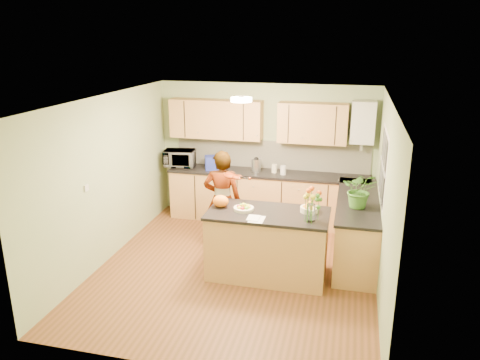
# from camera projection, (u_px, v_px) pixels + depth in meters

# --- Properties ---
(floor) EXTENTS (4.50, 4.50, 0.00)m
(floor) POSITION_uv_depth(u_px,v_px,m) (236.00, 268.00, 6.95)
(floor) COLOR brown
(floor) RESTS_ON ground
(ceiling) EXTENTS (4.00, 4.50, 0.02)m
(ceiling) POSITION_uv_depth(u_px,v_px,m) (236.00, 100.00, 6.20)
(ceiling) COLOR silver
(ceiling) RESTS_ON wall_back
(wall_back) EXTENTS (4.00, 0.02, 2.50)m
(wall_back) POSITION_uv_depth(u_px,v_px,m) (266.00, 152.00, 8.66)
(wall_back) COLOR #8DA677
(wall_back) RESTS_ON floor
(wall_front) EXTENTS (4.00, 0.02, 2.50)m
(wall_front) POSITION_uv_depth(u_px,v_px,m) (179.00, 261.00, 4.49)
(wall_front) COLOR #8DA677
(wall_front) RESTS_ON floor
(wall_left) EXTENTS (0.02, 4.50, 2.50)m
(wall_left) POSITION_uv_depth(u_px,v_px,m) (107.00, 179.00, 7.03)
(wall_left) COLOR #8DA677
(wall_left) RESTS_ON floor
(wall_right) EXTENTS (0.02, 4.50, 2.50)m
(wall_right) POSITION_uv_depth(u_px,v_px,m) (384.00, 200.00, 6.12)
(wall_right) COLOR #8DA677
(wall_right) RESTS_ON floor
(back_counter) EXTENTS (3.64, 0.62, 0.94)m
(back_counter) POSITION_uv_depth(u_px,v_px,m) (267.00, 197.00, 8.59)
(back_counter) COLOR #AD8645
(back_counter) RESTS_ON floor
(right_counter) EXTENTS (0.62, 2.24, 0.94)m
(right_counter) POSITION_uv_depth(u_px,v_px,m) (356.00, 228.00, 7.21)
(right_counter) COLOR #AD8645
(right_counter) RESTS_ON floor
(splashback) EXTENTS (3.60, 0.02, 0.52)m
(splashback) POSITION_uv_depth(u_px,v_px,m) (271.00, 155.00, 8.64)
(splashback) COLOR beige
(splashback) RESTS_ON back_counter
(upper_cabinets) EXTENTS (3.20, 0.34, 0.70)m
(upper_cabinets) POSITION_uv_depth(u_px,v_px,m) (255.00, 121.00, 8.37)
(upper_cabinets) COLOR #AD8645
(upper_cabinets) RESTS_ON wall_back
(boiler) EXTENTS (0.40, 0.30, 0.86)m
(boiler) POSITION_uv_depth(u_px,v_px,m) (363.00, 122.00, 7.94)
(boiler) COLOR silver
(boiler) RESTS_ON wall_back
(window_right) EXTENTS (0.01, 1.30, 1.05)m
(window_right) POSITION_uv_depth(u_px,v_px,m) (383.00, 166.00, 6.59)
(window_right) COLOR silver
(window_right) RESTS_ON wall_right
(light_switch) EXTENTS (0.02, 0.09, 0.09)m
(light_switch) POSITION_uv_depth(u_px,v_px,m) (86.00, 188.00, 6.45)
(light_switch) COLOR silver
(light_switch) RESTS_ON wall_left
(ceiling_lamp) EXTENTS (0.30, 0.30, 0.07)m
(ceiling_lamp) POSITION_uv_depth(u_px,v_px,m) (241.00, 100.00, 6.49)
(ceiling_lamp) COLOR #FFEABF
(ceiling_lamp) RESTS_ON ceiling
(peninsula_island) EXTENTS (1.69, 0.86, 0.97)m
(peninsula_island) POSITION_uv_depth(u_px,v_px,m) (268.00, 244.00, 6.63)
(peninsula_island) COLOR #AD8645
(peninsula_island) RESTS_ON floor
(fruit_dish) EXTENTS (0.28, 0.28, 0.10)m
(fruit_dish) POSITION_uv_depth(u_px,v_px,m) (244.00, 207.00, 6.55)
(fruit_dish) COLOR beige
(fruit_dish) RESTS_ON peninsula_island
(orange_bowl) EXTENTS (0.25, 0.25, 0.15)m
(orange_bowl) POSITION_uv_depth(u_px,v_px,m) (309.00, 208.00, 6.48)
(orange_bowl) COLOR beige
(orange_bowl) RESTS_ON peninsula_island
(flower_vase) EXTENTS (0.28, 0.28, 0.51)m
(flower_vase) POSITION_uv_depth(u_px,v_px,m) (311.00, 197.00, 6.08)
(flower_vase) COLOR silver
(flower_vase) RESTS_ON peninsula_island
(orange_bag) EXTENTS (0.24, 0.21, 0.17)m
(orange_bag) POSITION_uv_depth(u_px,v_px,m) (221.00, 201.00, 6.67)
(orange_bag) COLOR orange
(orange_bag) RESTS_ON peninsula_island
(papers) EXTENTS (0.20, 0.27, 0.01)m
(papers) POSITION_uv_depth(u_px,v_px,m) (257.00, 219.00, 6.23)
(papers) COLOR silver
(papers) RESTS_ON peninsula_island
(violinist) EXTENTS (0.65, 0.49, 1.62)m
(violinist) POSITION_uv_depth(u_px,v_px,m) (222.00, 200.00, 7.44)
(violinist) COLOR #E7A58D
(violinist) RESTS_ON floor
(violin) EXTENTS (0.62, 0.54, 0.16)m
(violin) POSITION_uv_depth(u_px,v_px,m) (231.00, 175.00, 7.05)
(violin) COLOR #510F05
(violin) RESTS_ON violinist
(microwave) EXTENTS (0.61, 0.45, 0.31)m
(microwave) POSITION_uv_depth(u_px,v_px,m) (179.00, 158.00, 8.81)
(microwave) COLOR silver
(microwave) RESTS_ON back_counter
(blue_box) EXTENTS (0.38, 0.33, 0.25)m
(blue_box) POSITION_uv_depth(u_px,v_px,m) (214.00, 163.00, 8.62)
(blue_box) COLOR navy
(blue_box) RESTS_ON back_counter
(kettle) EXTENTS (0.17, 0.17, 0.31)m
(kettle) POSITION_uv_depth(u_px,v_px,m) (256.00, 165.00, 8.47)
(kettle) COLOR #B8B8BD
(kettle) RESTS_ON back_counter
(jar_cream) EXTENTS (0.10, 0.10, 0.15)m
(jar_cream) POSITION_uv_depth(u_px,v_px,m) (274.00, 168.00, 8.42)
(jar_cream) COLOR beige
(jar_cream) RESTS_ON back_counter
(jar_white) EXTENTS (0.14, 0.14, 0.16)m
(jar_white) POSITION_uv_depth(u_px,v_px,m) (283.00, 170.00, 8.30)
(jar_white) COLOR silver
(jar_white) RESTS_ON back_counter
(potted_plant) EXTENTS (0.50, 0.44, 0.53)m
(potted_plant) POSITION_uv_depth(u_px,v_px,m) (360.00, 190.00, 6.67)
(potted_plant) COLOR #3E7727
(potted_plant) RESTS_ON right_counter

